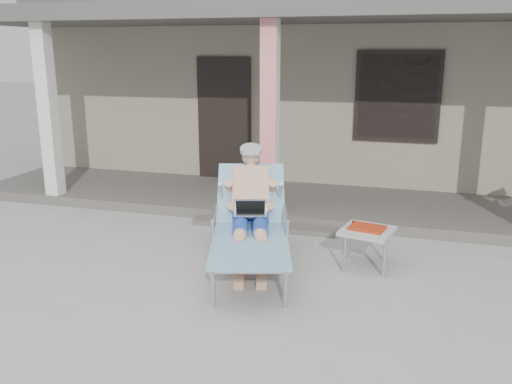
% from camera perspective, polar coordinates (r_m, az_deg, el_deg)
% --- Properties ---
extents(ground, '(60.00, 60.00, 0.00)m').
position_cam_1_polar(ground, '(5.78, -4.15, -9.46)').
color(ground, '#9E9E99').
rests_on(ground, ground).
extents(house, '(10.40, 5.40, 3.30)m').
position_cam_1_polar(house, '(11.60, 7.06, 11.20)').
color(house, gray).
rests_on(house, ground).
extents(porch_deck, '(10.00, 2.00, 0.15)m').
position_cam_1_polar(porch_deck, '(8.47, 2.87, -0.97)').
color(porch_deck, '#605B56').
rests_on(porch_deck, ground).
extents(porch_overhang, '(10.00, 2.30, 2.85)m').
position_cam_1_polar(porch_overhang, '(8.11, 3.03, 17.72)').
color(porch_overhang, silver).
rests_on(porch_overhang, porch_deck).
extents(porch_step, '(2.00, 0.30, 0.07)m').
position_cam_1_polar(porch_step, '(7.41, 0.80, -3.57)').
color(porch_step, '#605B56').
rests_on(porch_step, ground).
extents(lounger, '(1.31, 2.16, 1.36)m').
position_cam_1_polar(lounger, '(5.93, -0.59, -0.20)').
color(lounger, '#B7B7BC').
rests_on(lounger, ground).
extents(side_table, '(0.63, 0.63, 0.48)m').
position_cam_1_polar(side_table, '(6.14, 11.60, -4.23)').
color(side_table, '#B1B1AC').
rests_on(side_table, ground).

